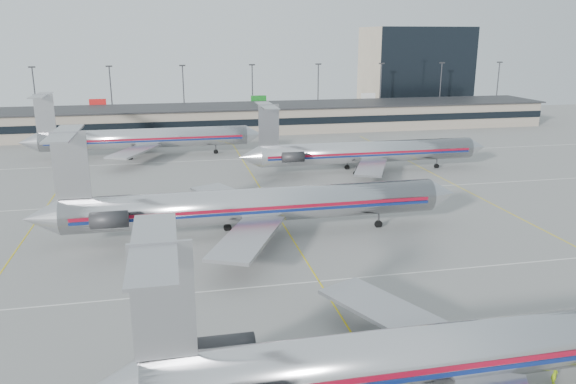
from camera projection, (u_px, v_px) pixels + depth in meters
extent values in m
plane|color=gray|center=(352.00, 334.00, 43.55)|extent=(260.00, 260.00, 0.00)
cube|color=silver|center=(319.00, 281.00, 52.98)|extent=(160.00, 0.15, 0.02)
cube|color=gray|center=(224.00, 119.00, 135.10)|extent=(160.00, 16.00, 6.00)
cube|color=black|center=(228.00, 123.00, 127.42)|extent=(160.00, 0.20, 1.60)
cube|color=#2D2D30|center=(224.00, 106.00, 134.27)|extent=(162.00, 17.00, 0.30)
cylinder|color=#38383D|center=(36.00, 99.00, 138.09)|extent=(0.30, 0.30, 15.00)
cube|color=#2D2D30|center=(32.00, 67.00, 136.05)|extent=(1.60, 0.40, 0.35)
cylinder|color=#38383D|center=(112.00, 97.00, 141.69)|extent=(0.30, 0.30, 15.00)
cube|color=#2D2D30|center=(109.00, 66.00, 139.65)|extent=(1.60, 0.40, 0.35)
cylinder|color=#38383D|center=(184.00, 95.00, 145.29)|extent=(0.30, 0.30, 15.00)
cube|color=#2D2D30|center=(182.00, 65.00, 143.25)|extent=(1.60, 0.40, 0.35)
cylinder|color=#38383D|center=(253.00, 94.00, 148.89)|extent=(0.30, 0.30, 15.00)
cube|color=#2D2D30|center=(252.00, 65.00, 146.85)|extent=(1.60, 0.40, 0.35)
cylinder|color=#38383D|center=(318.00, 93.00, 152.49)|extent=(0.30, 0.30, 15.00)
cube|color=#2D2D30|center=(318.00, 64.00, 150.45)|extent=(1.60, 0.40, 0.35)
cylinder|color=#38383D|center=(380.00, 91.00, 156.08)|extent=(0.30, 0.30, 15.00)
cube|color=#2D2D30|center=(382.00, 63.00, 154.05)|extent=(1.60, 0.40, 0.35)
cylinder|color=#38383D|center=(440.00, 90.00, 159.68)|extent=(0.30, 0.30, 15.00)
cube|color=#2D2D30|center=(442.00, 63.00, 157.64)|extent=(1.60, 0.40, 0.35)
cylinder|color=#38383D|center=(497.00, 89.00, 163.28)|extent=(0.30, 0.30, 15.00)
cube|color=#2D2D30|center=(500.00, 62.00, 161.24)|extent=(1.60, 0.40, 0.35)
cube|color=tan|center=(414.00, 69.00, 173.22)|extent=(30.00, 20.00, 25.00)
cylinder|color=silver|center=(470.00, 350.00, 34.94)|extent=(39.83, 3.68, 3.68)
cube|color=maroon|center=(486.00, 364.00, 33.16)|extent=(37.84, 0.05, 0.35)
cube|color=navy|center=(486.00, 370.00, 33.26)|extent=(37.84, 0.05, 0.28)
cube|color=#B1B1B6|center=(396.00, 315.00, 41.38)|extent=(9.26, 13.50, 0.32)
cube|color=#B1B1B6|center=(163.00, 302.00, 29.86)|extent=(3.39, 0.25, 6.77)
cube|color=#B1B1B6|center=(154.00, 246.00, 28.94)|extent=(2.39, 10.46, 0.18)
cylinder|color=#2D2D30|center=(226.00, 348.00, 34.55)|extent=(3.58, 1.69, 1.69)
cylinder|color=#2D2D30|center=(407.00, 371.00, 37.31)|extent=(0.20, 0.20, 1.64)
cylinder|color=silver|center=(257.00, 205.00, 64.06)|extent=(42.43, 3.92, 3.92)
cone|color=silver|center=(442.00, 194.00, 68.64)|extent=(3.39, 3.92, 3.92)
cone|color=#B1B1B6|center=(41.00, 218.00, 59.44)|extent=(3.82, 3.92, 3.92)
cube|color=maroon|center=(260.00, 209.00, 62.16)|extent=(40.31, 0.05, 0.37)
cube|color=navy|center=(260.00, 212.00, 62.27)|extent=(40.31, 0.05, 0.30)
cube|color=#B1B1B6|center=(231.00, 198.00, 70.92)|extent=(9.87, 14.38, 0.34)
cube|color=#B1B1B6|center=(248.00, 237.00, 56.93)|extent=(9.87, 14.38, 0.34)
cube|color=#B1B1B6|center=(71.00, 166.00, 58.65)|extent=(3.61, 0.27, 7.21)
cube|color=#B1B1B6|center=(64.00, 134.00, 57.67)|extent=(2.55, 11.14, 0.19)
cylinder|color=#2D2D30|center=(114.00, 203.00, 63.65)|extent=(3.82, 1.80, 1.80)
cylinder|color=#2D2D30|center=(109.00, 220.00, 57.95)|extent=(3.82, 1.80, 1.80)
cylinder|color=#2D2D30|center=(379.00, 220.00, 67.79)|extent=(0.21, 0.21, 1.75)
cylinder|color=#2D2D30|center=(232.00, 238.00, 61.79)|extent=(0.21, 0.21, 1.75)
cylinder|color=#2D2D30|center=(227.00, 224.00, 66.59)|extent=(0.21, 0.21, 1.75)
cylinder|color=black|center=(378.00, 224.00, 67.93)|extent=(0.95, 0.32, 0.95)
cylinder|color=silver|center=(368.00, 152.00, 94.97)|extent=(37.14, 3.62, 3.62)
cone|color=silver|center=(477.00, 147.00, 98.99)|extent=(3.13, 3.62, 3.62)
cone|color=#B1B1B6|center=(250.00, 157.00, 90.90)|extent=(3.52, 3.62, 3.62)
cube|color=maroon|center=(372.00, 153.00, 93.22)|extent=(35.28, 0.05, 0.34)
cube|color=navy|center=(372.00, 155.00, 93.32)|extent=(35.28, 0.05, 0.27)
cube|color=#B1B1B6|center=(345.00, 150.00, 101.29)|extent=(9.09, 13.25, 0.31)
cube|color=#B1B1B6|center=(371.00, 167.00, 88.39)|extent=(9.09, 13.25, 0.31)
cube|color=#B1B1B6|center=(269.00, 125.00, 90.17)|extent=(3.32, 0.24, 6.65)
cube|color=#B1B1B6|center=(267.00, 106.00, 89.28)|extent=(2.35, 10.26, 0.18)
cylinder|color=#2D2D30|center=(286.00, 150.00, 94.78)|extent=(3.52, 1.66, 1.66)
cylinder|color=#2D2D30|center=(293.00, 157.00, 89.53)|extent=(3.52, 1.66, 1.66)
cylinder|color=#2D2D30|center=(437.00, 164.00, 98.21)|extent=(0.20, 0.20, 1.61)
cylinder|color=#2D2D30|center=(356.00, 171.00, 92.87)|extent=(0.20, 0.20, 1.61)
cylinder|color=#2D2D30|center=(347.00, 165.00, 97.29)|extent=(0.20, 0.20, 1.61)
cylinder|color=black|center=(436.00, 166.00, 98.33)|extent=(0.88, 0.29, 0.88)
cylinder|color=silver|center=(146.00, 138.00, 107.00)|extent=(38.36, 3.74, 3.74)
cone|color=silver|center=(254.00, 134.00, 111.16)|extent=(3.23, 3.74, 3.74)
cone|color=#B1B1B6|center=(29.00, 142.00, 102.80)|extent=(3.63, 3.74, 3.74)
cube|color=maroon|center=(146.00, 139.00, 105.19)|extent=(36.44, 0.05, 0.35)
cube|color=navy|center=(146.00, 141.00, 105.30)|extent=(36.44, 0.05, 0.28)
cube|color=#B1B1B6|center=(138.00, 138.00, 113.53)|extent=(9.39, 13.69, 0.32)
cube|color=#B1B1B6|center=(134.00, 151.00, 100.21)|extent=(9.39, 13.69, 0.32)
cube|color=#B1B1B6|center=(45.00, 113.00, 102.05)|extent=(3.43, 0.25, 6.86)
cube|color=#B1B1B6|center=(41.00, 95.00, 101.12)|extent=(2.42, 10.60, 0.18)
cylinder|color=#2D2D30|center=(70.00, 137.00, 106.81)|extent=(3.63, 1.72, 1.72)
cylinder|color=#2D2D30|center=(65.00, 142.00, 101.38)|extent=(3.63, 1.72, 1.72)
cylinder|color=#2D2D30|center=(216.00, 149.00, 110.35)|extent=(0.20, 0.20, 1.67)
cylinder|color=#2D2D30|center=(130.00, 155.00, 104.84)|extent=(0.20, 0.20, 1.67)
cylinder|color=#2D2D30|center=(132.00, 150.00, 109.40)|extent=(0.20, 0.20, 1.67)
cylinder|color=black|center=(216.00, 152.00, 110.48)|extent=(0.91, 0.30, 0.91)
cube|color=#2D2D30|center=(414.00, 370.00, 36.13)|extent=(3.76, 2.09, 1.29)
cylinder|color=black|center=(419.00, 382.00, 37.16)|extent=(0.50, 0.16, 0.50)
imported|color=#A0D013|center=(555.00, 374.00, 37.07)|extent=(0.66, 0.70, 1.60)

